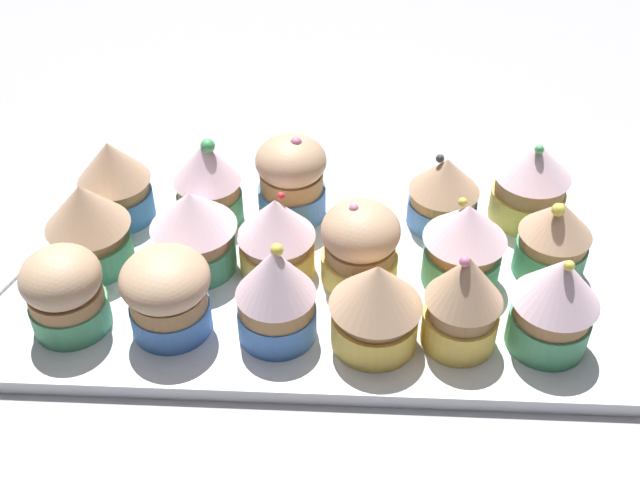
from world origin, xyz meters
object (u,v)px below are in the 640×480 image
object	(u,v)px
baking_tray	(320,275)
cupcake_2	(276,293)
cupcake_0	(64,291)
cupcake_5	(555,302)
cupcake_4	(463,300)
cupcake_10	(464,242)
cupcake_11	(554,237)
cupcake_15	(444,191)
cupcake_16	(531,181)
cupcake_7	(194,228)
cupcake_8	(277,231)
cupcake_9	(360,244)
cupcake_14	(291,177)
cupcake_6	(87,225)
cupcake_12	(114,180)
cupcake_3	(376,304)
cupcake_13	(208,181)
cupcake_1	(167,292)

from	to	relation	value
baking_tray	cupcake_2	size ratio (longest dim) A/B	5.57
cupcake_0	cupcake_5	world-z (taller)	cupcake_5
baking_tray	cupcake_0	xyz separation A→B (cm)	(-17.58, -6.70, 3.92)
cupcake_4	cupcake_10	xyz separation A→B (cm)	(0.71, 6.45, -0.27)
cupcake_11	cupcake_15	xyz separation A→B (cm)	(-7.84, 5.75, -0.19)
cupcake_2	cupcake_16	bearing A→B (deg)	36.01
cupcake_7	cupcake_15	size ratio (longest dim) A/B	1.08
cupcake_8	cupcake_0	bearing A→B (deg)	-153.25
baking_tray	cupcake_9	size ratio (longest dim) A/B	6.45
cupcake_9	cupcake_14	world-z (taller)	cupcake_14
cupcake_6	cupcake_4	bearing A→B (deg)	-14.06
cupcake_2	cupcake_4	world-z (taller)	same
cupcake_12	cupcake_15	bearing A→B (deg)	0.75
cupcake_5	cupcake_12	world-z (taller)	cupcake_5
cupcake_3	cupcake_6	xyz separation A→B (cm)	(-21.81, 7.25, 0.22)
cupcake_11	cupcake_13	size ratio (longest dim) A/B	0.90
cupcake_5	cupcake_15	xyz separation A→B (cm)	(-6.37, 13.34, -0.83)
cupcake_0	cupcake_11	bearing A→B (deg)	11.80
baking_tray	cupcake_16	size ratio (longest dim) A/B	5.96
cupcake_7	cupcake_8	size ratio (longest dim) A/B	1.03
cupcake_4	cupcake_10	world-z (taller)	cupcake_4
cupcake_5	cupcake_10	world-z (taller)	cupcake_5
cupcake_8	cupcake_4	bearing A→B (deg)	-29.29
cupcake_2	cupcake_13	world-z (taller)	cupcake_2
cupcake_8	cupcake_16	world-z (taller)	cupcake_16
cupcake_1	cupcake_8	world-z (taller)	cupcake_8
cupcake_0	cupcake_4	size ratio (longest dim) A/B	0.83
cupcake_6	cupcake_9	xyz separation A→B (cm)	(20.72, -0.64, -0.54)
cupcake_1	cupcake_5	distance (cm)	26.56
cupcake_12	cupcake_13	distance (cm)	7.71
cupcake_6	cupcake_2	bearing A→B (deg)	-24.41
cupcake_8	cupcake_11	size ratio (longest dim) A/B	0.98
baking_tray	cupcake_0	distance (cm)	19.21
cupcake_5	cupcake_14	world-z (taller)	cupcake_5
baking_tray	cupcake_12	size ratio (longest dim) A/B	6.18
cupcake_7	cupcake_11	xyz separation A→B (cm)	(27.25, 0.52, -0.34)
cupcake_9	cupcake_16	distance (cm)	16.19
cupcake_3	cupcake_14	distance (cm)	15.95
cupcake_5	cupcake_11	size ratio (longest dim) A/B	1.14
cupcake_10	baking_tray	bearing A→B (deg)	176.93
cupcake_1	cupcake_4	xyz separation A→B (cm)	(20.40, -0.40, 0.52)
cupcake_4	cupcake_15	xyz separation A→B (cm)	(-0.22, 13.44, -0.75)
baking_tray	cupcake_4	distance (cm)	13.08
cupcake_5	cupcake_12	size ratio (longest dim) A/B	1.10
baking_tray	cupcake_4	world-z (taller)	cupcake_4
baking_tray	cupcake_9	world-z (taller)	cupcake_9
cupcake_3	cupcake_4	size ratio (longest dim) A/B	0.88
baking_tray	cupcake_12	bearing A→B (deg)	160.60
cupcake_5	cupcake_12	xyz separation A→B (cm)	(-33.41, 12.99, -0.31)
cupcake_11	cupcake_12	size ratio (longest dim) A/B	0.97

